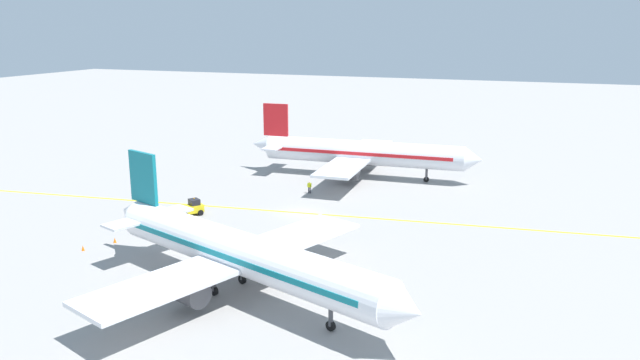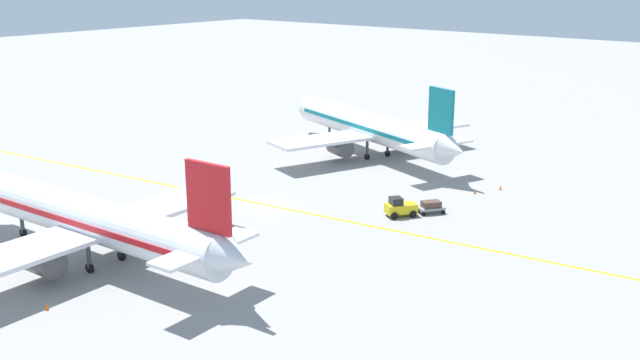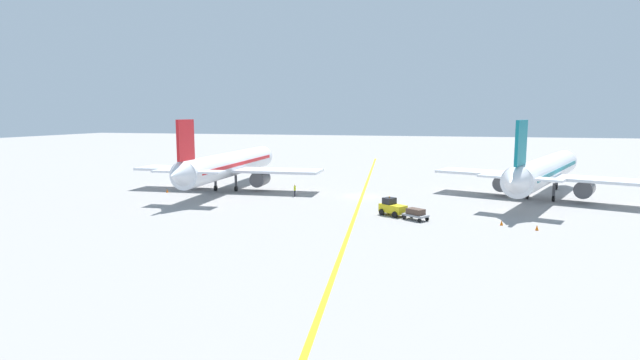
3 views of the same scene
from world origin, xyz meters
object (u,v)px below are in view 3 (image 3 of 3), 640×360
(airplane_at_gate, at_px, (229,165))
(traffic_cone_by_wingtip, at_px, (502,223))
(traffic_cone_near_nose, at_px, (167,191))
(traffic_cone_mid_apron, at_px, (537,228))
(airplane_adjacent_stand, at_px, (544,171))
(ground_crew_worker, at_px, (295,190))
(baggage_cart_trailing, at_px, (416,213))
(baggage_tug_white, at_px, (392,207))

(airplane_at_gate, height_order, traffic_cone_by_wingtip, airplane_at_gate)
(traffic_cone_near_nose, xyz_separation_m, traffic_cone_mid_apron, (47.84, -11.99, 0.00))
(airplane_adjacent_stand, bearing_deg, traffic_cone_mid_apron, -100.56)
(airplane_at_gate, xyz_separation_m, ground_crew_worker, (11.42, -3.67, -2.80))
(airplane_adjacent_stand, height_order, baggage_cart_trailing, airplane_adjacent_stand)
(ground_crew_worker, height_order, traffic_cone_by_wingtip, ground_crew_worker)
(ground_crew_worker, bearing_deg, airplane_adjacent_stand, 11.53)
(airplane_at_gate, bearing_deg, traffic_cone_near_nose, -146.03)
(traffic_cone_near_nose, bearing_deg, ground_crew_worker, 4.18)
(airplane_adjacent_stand, relative_size, traffic_cone_near_nose, 62.46)
(baggage_tug_white, bearing_deg, ground_crew_worker, 146.29)
(airplane_at_gate, xyz_separation_m, traffic_cone_near_nose, (-7.50, -5.05, -3.43))
(baggage_tug_white, bearing_deg, airplane_adjacent_stand, 41.87)
(traffic_cone_by_wingtip, bearing_deg, baggage_tug_white, 168.80)
(baggage_cart_trailing, bearing_deg, airplane_adjacent_stand, 49.59)
(ground_crew_worker, bearing_deg, traffic_cone_near_nose, -175.82)
(traffic_cone_mid_apron, bearing_deg, airplane_at_gate, 157.10)
(airplane_adjacent_stand, relative_size, baggage_tug_white, 10.36)
(baggage_tug_white, bearing_deg, traffic_cone_by_wingtip, -11.20)
(ground_crew_worker, xyz_separation_m, traffic_cone_near_nose, (-18.92, -1.38, -0.63))
(baggage_tug_white, height_order, traffic_cone_by_wingtip, baggage_tug_white)
(airplane_at_gate, xyz_separation_m, traffic_cone_mid_apron, (40.34, -17.04, -3.43))
(airplane_at_gate, bearing_deg, traffic_cone_mid_apron, -22.90)
(airplane_adjacent_stand, xyz_separation_m, traffic_cone_near_nose, (-51.58, -8.04, -3.43))
(traffic_cone_mid_apron, bearing_deg, traffic_cone_near_nose, 165.93)
(traffic_cone_near_nose, bearing_deg, airplane_at_gate, 33.97)
(baggage_tug_white, xyz_separation_m, ground_crew_worker, (-14.46, 9.65, 0.01))
(airplane_at_gate, height_order, ground_crew_worker, airplane_at_gate)
(traffic_cone_near_nose, height_order, traffic_cone_mid_apron, same)
(traffic_cone_near_nose, height_order, traffic_cone_by_wingtip, same)
(baggage_tug_white, distance_m, traffic_cone_mid_apron, 14.95)
(airplane_adjacent_stand, relative_size, traffic_cone_by_wingtip, 62.46)
(airplane_adjacent_stand, xyz_separation_m, baggage_cart_trailing, (-15.50, -18.21, -2.95))
(baggage_cart_trailing, bearing_deg, traffic_cone_near_nose, 164.27)
(baggage_tug_white, xyz_separation_m, baggage_cart_trailing, (2.70, -1.90, -0.14))
(traffic_cone_near_nose, bearing_deg, baggage_tug_white, -13.91)
(airplane_at_gate, xyz_separation_m, traffic_cone_by_wingtip, (37.23, -15.56, -3.43))
(ground_crew_worker, relative_size, traffic_cone_mid_apron, 3.05)
(airplane_at_gate, height_order, baggage_cart_trailing, airplane_at_gate)
(traffic_cone_mid_apron, xyz_separation_m, traffic_cone_by_wingtip, (-3.12, 1.48, 0.00))
(baggage_tug_white, bearing_deg, traffic_cone_near_nose, 166.09)
(baggage_cart_trailing, distance_m, traffic_cone_mid_apron, 11.92)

